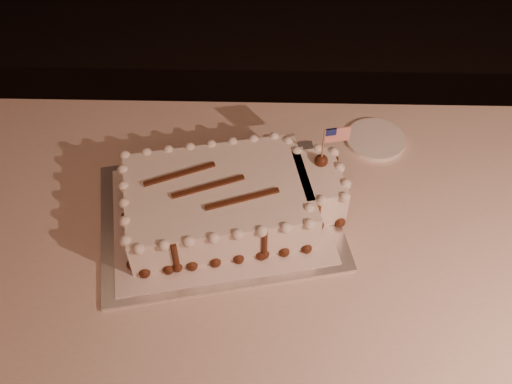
{
  "coord_description": "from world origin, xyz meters",
  "views": [
    {
      "loc": [
        -0.27,
        -0.17,
        1.73
      ],
      "look_at": [
        -0.29,
        0.61,
        0.84
      ],
      "focal_mm": 40.0,
      "sensor_mm": 36.0,
      "label": 1
    }
  ],
  "objects_px": {
    "sheet_cake": "(231,199)",
    "side_plate": "(375,139)",
    "cake_board": "(219,216)",
    "banquet_table": "(365,311)"
  },
  "relations": [
    {
      "from": "sheet_cake",
      "to": "side_plate",
      "type": "height_order",
      "value": "sheet_cake"
    },
    {
      "from": "sheet_cake",
      "to": "side_plate",
      "type": "distance_m",
      "value": 0.42
    },
    {
      "from": "banquet_table",
      "to": "side_plate",
      "type": "height_order",
      "value": "side_plate"
    },
    {
      "from": "sheet_cake",
      "to": "cake_board",
      "type": "bearing_deg",
      "value": -167.99
    },
    {
      "from": "cake_board",
      "to": "banquet_table",
      "type": "bearing_deg",
      "value": -13.26
    },
    {
      "from": "sheet_cake",
      "to": "side_plate",
      "type": "relative_size",
      "value": 3.41
    },
    {
      "from": "sheet_cake",
      "to": "side_plate",
      "type": "xyz_separation_m",
      "value": [
        0.34,
        0.24,
        -0.05
      ]
    },
    {
      "from": "banquet_table",
      "to": "cake_board",
      "type": "xyz_separation_m",
      "value": [
        -0.37,
        0.01,
        0.38
      ]
    },
    {
      "from": "banquet_table",
      "to": "side_plate",
      "type": "xyz_separation_m",
      "value": [
        -0.0,
        0.26,
        0.38
      ]
    },
    {
      "from": "cake_board",
      "to": "sheet_cake",
      "type": "bearing_deg",
      "value": 0.41
    }
  ]
}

